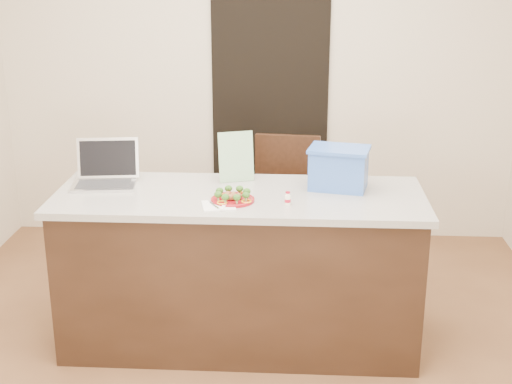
# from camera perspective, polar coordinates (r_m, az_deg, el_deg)

# --- Properties ---
(ground) EXTENTS (4.00, 4.00, 0.00)m
(ground) POSITION_cam_1_polar(r_m,az_deg,el_deg) (4.13, -1.54, -13.46)
(ground) COLOR brown
(ground) RESTS_ON ground
(room_shell) EXTENTS (4.00, 4.00, 4.00)m
(room_shell) POSITION_cam_1_polar(r_m,az_deg,el_deg) (3.55, -1.76, 9.34)
(room_shell) COLOR white
(room_shell) RESTS_ON ground
(doorway) EXTENTS (0.90, 0.02, 2.00)m
(doorway) POSITION_cam_1_polar(r_m,az_deg,el_deg) (5.60, 1.12, 6.27)
(doorway) COLOR black
(doorway) RESTS_ON ground
(island) EXTENTS (2.06, 0.76, 0.92)m
(island) POSITION_cam_1_polar(r_m,az_deg,el_deg) (4.13, -1.30, -6.17)
(island) COLOR black
(island) RESTS_ON ground
(plate) EXTENTS (0.24, 0.24, 0.02)m
(plate) POSITION_cam_1_polar(r_m,az_deg,el_deg) (3.84, -1.88, -0.60)
(plate) COLOR maroon
(plate) RESTS_ON island
(meatballs) EXTENTS (0.09, 0.09, 0.03)m
(meatballs) POSITION_cam_1_polar(r_m,az_deg,el_deg) (3.83, -1.94, -0.30)
(meatballs) COLOR brown
(meatballs) RESTS_ON plate
(broccoli) EXTENTS (0.19, 0.19, 0.03)m
(broccoli) POSITION_cam_1_polar(r_m,az_deg,el_deg) (3.83, -1.89, -0.07)
(broccoli) COLOR #204713
(broccoli) RESTS_ON plate
(pepper_rings) EXTENTS (0.21, 0.21, 0.01)m
(pepper_rings) POSITION_cam_1_polar(r_m,az_deg,el_deg) (3.84, -1.88, -0.48)
(pepper_rings) COLOR orange
(pepper_rings) RESTS_ON plate
(napkin) EXTENTS (0.20, 0.20, 0.01)m
(napkin) POSITION_cam_1_polar(r_m,az_deg,el_deg) (3.77, -3.02, -1.08)
(napkin) COLOR silver
(napkin) RESTS_ON island
(fork) EXTENTS (0.06, 0.13, 0.00)m
(fork) POSITION_cam_1_polar(r_m,az_deg,el_deg) (3.77, -3.31, -0.95)
(fork) COLOR #B6B6BB
(fork) RESTS_ON napkin
(knife) EXTENTS (0.03, 0.18, 0.01)m
(knife) POSITION_cam_1_polar(r_m,az_deg,el_deg) (3.75, -2.59, -1.07)
(knife) COLOR white
(knife) RESTS_ON napkin
(yogurt_bottle) EXTENTS (0.03, 0.03, 0.07)m
(yogurt_bottle) POSITION_cam_1_polar(r_m,az_deg,el_deg) (3.78, 2.55, -0.58)
(yogurt_bottle) COLOR white
(yogurt_bottle) RESTS_ON island
(laptop) EXTENTS (0.38, 0.32, 0.25)m
(laptop) POSITION_cam_1_polar(r_m,az_deg,el_deg) (4.21, -11.92, 1.58)
(laptop) COLOR silver
(laptop) RESTS_ON island
(leaflet) EXTENTS (0.21, 0.11, 0.29)m
(leaflet) POSITION_cam_1_polar(r_m,az_deg,el_deg) (4.14, -1.60, 2.83)
(leaflet) COLOR silver
(leaflet) RESTS_ON island
(blue_box) EXTENTS (0.37, 0.30, 0.24)m
(blue_box) POSITION_cam_1_polar(r_m,az_deg,el_deg) (4.04, 6.63, 1.93)
(blue_box) COLOR #325BB4
(blue_box) RESTS_ON island
(chair) EXTENTS (0.49, 0.49, 1.01)m
(chair) POSITION_cam_1_polar(r_m,az_deg,el_deg) (4.91, 2.47, -0.68)
(chair) COLOR black
(chair) RESTS_ON ground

